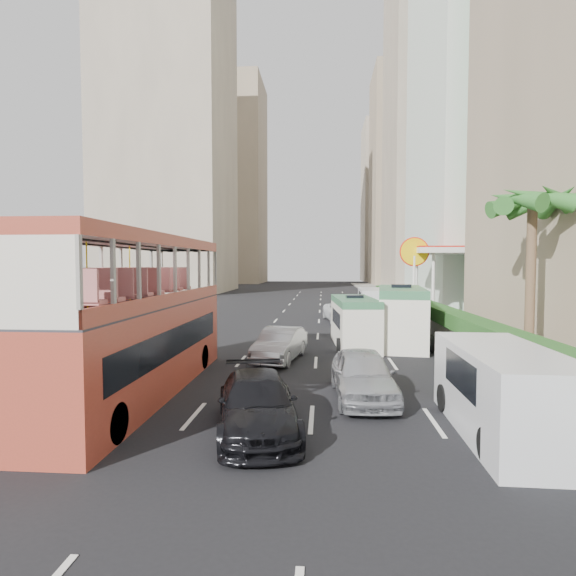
# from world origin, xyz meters

# --- Properties ---
(ground_plane) EXTENTS (200.00, 200.00, 0.00)m
(ground_plane) POSITION_xyz_m (0.00, 0.00, 0.00)
(ground_plane) COLOR black
(ground_plane) RESTS_ON ground
(double_decker_bus) EXTENTS (2.50, 11.00, 5.06)m
(double_decker_bus) POSITION_xyz_m (-6.00, 0.00, 2.53)
(double_decker_bus) COLOR #AE3E2B
(double_decker_bus) RESTS_ON ground
(car_silver_lane_a) EXTENTS (2.23, 4.45, 1.40)m
(car_silver_lane_a) POSITION_xyz_m (-1.94, 5.27, 0.00)
(car_silver_lane_a) COLOR #B4B6BB
(car_silver_lane_a) RESTS_ON ground
(car_silver_lane_b) EXTENTS (2.00, 4.50, 1.51)m
(car_silver_lane_b) POSITION_xyz_m (1.13, -0.02, 0.00)
(car_silver_lane_b) COLOR #B4B6BB
(car_silver_lane_b) RESTS_ON ground
(car_black) EXTENTS (2.79, 4.96, 1.36)m
(car_black) POSITION_xyz_m (-1.73, -2.92, 0.00)
(car_black) COLOR black
(car_black) RESTS_ON ground
(van_asset) EXTENTS (3.22, 5.64, 1.48)m
(van_asset) POSITION_xyz_m (1.42, 18.93, 0.00)
(van_asset) COLOR silver
(van_asset) RESTS_ON ground
(minibus_near) EXTENTS (2.26, 5.67, 2.46)m
(minibus_near) POSITION_xyz_m (1.48, 9.01, 1.23)
(minibus_near) COLOR silver
(minibus_near) RESTS_ON ground
(minibus_far) EXTENTS (3.02, 6.88, 2.95)m
(minibus_far) POSITION_xyz_m (3.93, 9.82, 1.48)
(minibus_far) COLOR silver
(minibus_far) RESTS_ON ground
(panel_van_near) EXTENTS (2.20, 5.30, 2.11)m
(panel_van_near) POSITION_xyz_m (4.27, -2.76, 1.05)
(panel_van_near) COLOR silver
(panel_van_near) RESTS_ON ground
(panel_van_far) EXTENTS (2.33, 5.58, 2.21)m
(panel_van_far) POSITION_xyz_m (3.95, 22.47, 1.11)
(panel_van_far) COLOR silver
(panel_van_far) RESTS_ON ground
(sidewalk) EXTENTS (6.00, 120.00, 0.18)m
(sidewalk) POSITION_xyz_m (9.00, 25.00, 0.09)
(sidewalk) COLOR #99968C
(sidewalk) RESTS_ON ground
(kerb_wall) EXTENTS (0.30, 44.00, 1.00)m
(kerb_wall) POSITION_xyz_m (6.20, 14.00, 0.68)
(kerb_wall) COLOR silver
(kerb_wall) RESTS_ON sidewalk
(hedge) EXTENTS (1.10, 44.00, 0.70)m
(hedge) POSITION_xyz_m (6.20, 14.00, 1.53)
(hedge) COLOR #2D6626
(hedge) RESTS_ON kerb_wall
(palm_tree) EXTENTS (0.36, 0.36, 6.40)m
(palm_tree) POSITION_xyz_m (7.80, 4.00, 3.38)
(palm_tree) COLOR brown
(palm_tree) RESTS_ON sidewalk
(shell_station) EXTENTS (6.50, 8.00, 5.50)m
(shell_station) POSITION_xyz_m (10.00, 23.00, 2.75)
(shell_station) COLOR silver
(shell_station) RESTS_ON ground
(tower_stripe) EXTENTS (16.00, 18.00, 58.00)m
(tower_stripe) POSITION_xyz_m (18.00, 34.00, 29.00)
(tower_stripe) COLOR white
(tower_stripe) RESTS_ON ground
(tower_mid) EXTENTS (16.00, 16.00, 50.00)m
(tower_mid) POSITION_xyz_m (18.00, 58.00, 25.00)
(tower_mid) COLOR #B2A38C
(tower_mid) RESTS_ON ground
(tower_far_a) EXTENTS (14.00, 14.00, 44.00)m
(tower_far_a) POSITION_xyz_m (17.00, 82.00, 22.00)
(tower_far_a) COLOR tan
(tower_far_a) RESTS_ON ground
(tower_far_b) EXTENTS (14.00, 14.00, 40.00)m
(tower_far_b) POSITION_xyz_m (17.00, 104.00, 20.00)
(tower_far_b) COLOR #B2A38C
(tower_far_b) RESTS_ON ground
(tower_left_a) EXTENTS (18.00, 18.00, 52.00)m
(tower_left_a) POSITION_xyz_m (-24.00, 55.00, 26.00)
(tower_left_a) COLOR #B2A38C
(tower_left_a) RESTS_ON ground
(tower_left_b) EXTENTS (16.00, 16.00, 46.00)m
(tower_left_b) POSITION_xyz_m (-22.00, 90.00, 23.00)
(tower_left_b) COLOR tan
(tower_left_b) RESTS_ON ground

